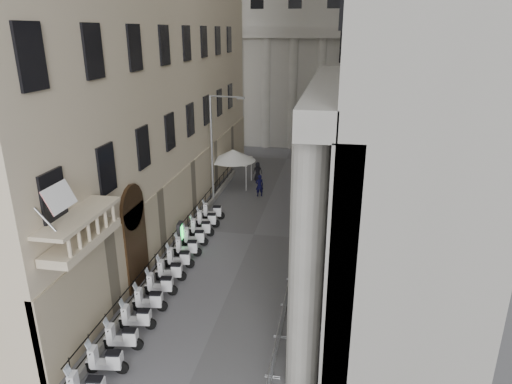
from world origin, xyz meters
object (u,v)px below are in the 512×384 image
Objects in this scene: security_tent at (233,155)px; info_kiosk at (180,235)px; pedestrian_a at (259,186)px; street_lamp at (216,141)px; pedestrian_b at (298,198)px.

security_tent is 12.54m from info_kiosk.
pedestrian_a reaches higher than info_kiosk.
security_tent is 4.06m from pedestrian_a.
street_lamp is 5.49m from pedestrian_a.
pedestrian_a reaches higher than pedestrian_b.
info_kiosk is at bearing 81.85° from pedestrian_b.
street_lamp reaches higher than pedestrian_b.
info_kiosk is at bearing 50.63° from pedestrian_a.
info_kiosk is 10.17m from pedestrian_b.
street_lamp is (-0.27, -4.62, 2.34)m from security_tent.
street_lamp is 5.22× the size of info_kiosk.
info_kiosk is (-0.59, -12.39, -1.84)m from security_tent.
security_tent is 2.44× the size of info_kiosk.
security_tent reaches higher than pedestrian_a.
street_lamp is at bearing 82.46° from info_kiosk.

